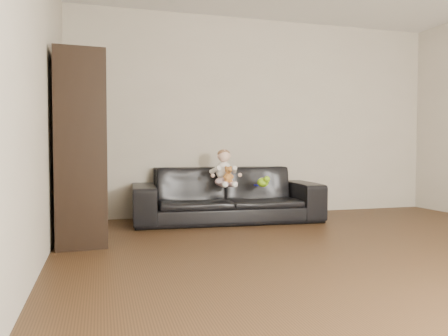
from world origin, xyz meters
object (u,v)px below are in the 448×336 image
object	(u,v)px
sofa	(227,194)
toy_rattle	(264,183)
cabinet	(80,149)
teddy_bear	(228,175)
toy_blue_disc	(258,185)
toy_green	(263,182)
baby	(224,170)

from	to	relation	value
sofa	toy_rattle	bearing A→B (deg)	-11.38
cabinet	teddy_bear	bearing A→B (deg)	17.33
cabinet	sofa	bearing A→B (deg)	24.02
cabinet	toy_blue_disc	distance (m)	2.19
toy_green	toy_rattle	size ratio (longest dim) A/B	2.40
baby	teddy_bear	world-z (taller)	baby
cabinet	toy_green	size ratio (longest dim) A/B	10.98
toy_green	toy_blue_disc	distance (m)	0.19
baby	toy_green	bearing A→B (deg)	-28.37
sofa	cabinet	size ratio (longest dim) A/B	1.28
baby	toy_rattle	size ratio (longest dim) A/B	6.66
toy_rattle	toy_blue_disc	size ratio (longest dim) A/B	0.63
sofa	toy_blue_disc	xyz separation A→B (m)	(0.37, -0.10, 0.11)
sofa	toy_blue_disc	distance (m)	0.40
toy_rattle	toy_blue_disc	world-z (taller)	toy_rattle
cabinet	baby	distance (m)	1.76
toy_rattle	baby	bearing A→B (deg)	-179.52
teddy_bear	toy_rattle	distance (m)	0.52
sofa	toy_green	bearing A→B (deg)	-34.90
sofa	toy_blue_disc	world-z (taller)	sofa
teddy_bear	cabinet	bearing A→B (deg)	-166.61
teddy_bear	toy_green	size ratio (longest dim) A/B	1.21
toy_green	toy_blue_disc	size ratio (longest dim) A/B	1.51
baby	teddy_bear	size ratio (longest dim) A/B	2.29
cabinet	teddy_bear	xyz separation A→B (m)	(1.59, 0.62, -0.29)
cabinet	toy_green	xyz separation A→B (m)	(2.00, 0.58, -0.39)
sofa	teddy_bear	distance (m)	0.36
cabinet	toy_green	distance (m)	2.12
baby	toy_rattle	bearing A→B (deg)	-6.52
teddy_bear	toy_green	world-z (taller)	teddy_bear
sofa	toy_rattle	distance (m)	0.47
toy_rattle	teddy_bear	bearing A→B (deg)	-164.14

